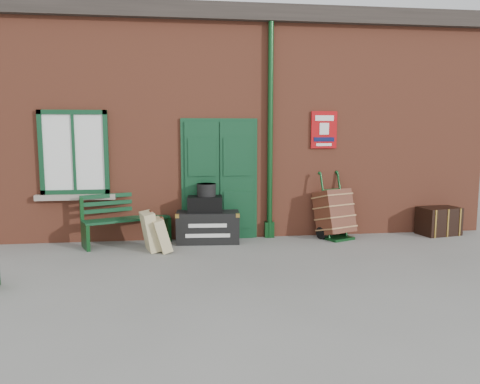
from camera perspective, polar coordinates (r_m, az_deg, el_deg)
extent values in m
plane|color=gray|center=(7.56, 0.80, -8.13)|extent=(80.00, 80.00, 0.00)
cube|color=brown|center=(10.76, -1.90, 7.31)|extent=(10.00, 4.00, 4.00)
cube|color=#38302B|center=(10.96, -1.95, 18.62)|extent=(10.30, 4.30, 0.30)
cube|color=#0F391F|center=(8.75, -2.52, 1.35)|extent=(1.42, 0.12, 2.32)
cube|color=white|center=(8.86, -19.59, 4.57)|extent=(1.20, 0.08, 1.50)
cylinder|color=#0E3816|center=(8.79, 3.70, 7.25)|extent=(0.10, 0.10, 4.00)
cube|color=#AF0C10|center=(9.10, 10.20, 7.47)|extent=(0.50, 0.03, 0.70)
cube|color=#0F391F|center=(8.65, -13.64, -3.24)|extent=(1.56, 0.95, 0.04)
cube|color=#0F391F|center=(8.82, -14.10, -1.18)|extent=(1.42, 0.61, 0.41)
cube|color=#0E3816|center=(8.53, -18.33, -5.12)|extent=(0.23, 0.45, 0.46)
cube|color=#0E3816|center=(8.92, -9.08, -4.29)|extent=(0.23, 0.45, 0.46)
cube|color=black|center=(8.65, -3.94, -4.21)|extent=(1.18, 0.70, 0.57)
cube|color=black|center=(8.57, -4.30, -1.43)|extent=(0.65, 0.50, 0.28)
cylinder|color=black|center=(8.54, -4.11, 0.26)|extent=(0.36, 0.36, 0.23)
cube|color=#C7B682|center=(8.11, -10.88, -4.72)|extent=(0.40, 0.53, 0.68)
cube|color=#C7B682|center=(8.01, -9.62, -5.17)|extent=(0.41, 0.49, 0.59)
cube|color=#0E3816|center=(9.04, 11.98, -5.53)|extent=(0.58, 0.51, 0.05)
cylinder|color=#0E3816|center=(8.91, 10.32, -1.72)|extent=(0.17, 0.33, 1.23)
cylinder|color=#0E3816|center=(9.19, 12.34, -1.49)|extent=(0.17, 0.33, 1.23)
cylinder|color=black|center=(8.98, 9.84, -4.96)|extent=(0.13, 0.23, 0.23)
cylinder|color=black|center=(9.34, 12.47, -4.54)|extent=(0.13, 0.23, 0.23)
cube|color=#5C2B1B|center=(9.06, 11.41, -2.40)|extent=(0.80, 0.83, 0.91)
cube|color=black|center=(10.01, 23.06, -3.26)|extent=(0.83, 0.63, 0.54)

